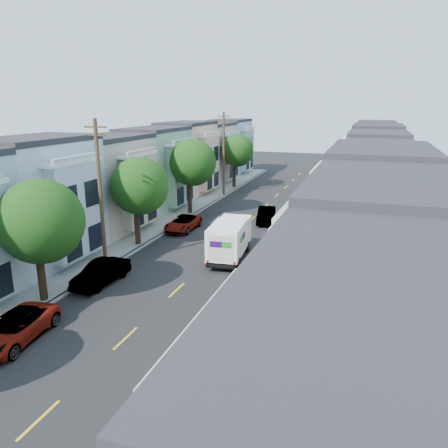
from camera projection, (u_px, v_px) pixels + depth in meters
name	position (u px, v px, depth m)	size (l,w,h in m)	color
ground	(177.00, 290.00, 26.73)	(160.00, 160.00, 0.00)	black
road_slab	(244.00, 227.00, 40.45)	(12.00, 70.00, 0.02)	black
curb_left	(184.00, 221.00, 42.27)	(0.30, 70.00, 0.15)	gray
curb_right	(309.00, 232.00, 38.59)	(0.30, 70.00, 0.15)	gray
sidewalk_left	(172.00, 220.00, 42.67)	(2.60, 70.00, 0.15)	gray
sidewalk_right	(324.00, 233.00, 38.20)	(2.60, 70.00, 0.15)	gray
centerline	(244.00, 227.00, 40.45)	(0.12, 70.00, 0.01)	gold
townhouse_row_left	(137.00, 217.00, 43.84)	(5.00, 70.00, 8.50)	#BCB0AA
townhouse_row_right	(370.00, 238.00, 37.06)	(5.00, 70.00, 8.50)	#BCB0AA
tree_b	(39.00, 222.00, 23.84)	(4.70, 4.70, 7.19)	black
tree_c	(139.00, 186.00, 33.85)	(4.51, 4.51, 7.13)	black
tree_d	(192.00, 163.00, 43.63)	(4.70, 4.70, 7.70)	black
tree_e	(236.00, 151.00, 57.84)	(4.33, 4.33, 7.22)	black
tree_far_r	(337.00, 168.00, 52.41)	(2.94, 2.94, 5.06)	black
utility_pole_near	(101.00, 195.00, 29.11)	(1.60, 0.26, 10.00)	#42301E
utility_pole_far	(224.00, 154.00, 52.88)	(1.60, 0.26, 10.00)	#42301E
fedex_truck	(230.00, 238.00, 31.83)	(2.26, 5.86, 2.81)	white
lead_sedan	(266.00, 215.00, 41.73)	(1.54, 4.37, 1.46)	black
parked_left_b	(14.00, 329.00, 20.81)	(2.26, 4.90, 1.36)	black
parked_left_c	(101.00, 273.00, 27.47)	(1.54, 4.36, 1.45)	#B5B5B5
parked_left_d	(183.00, 223.00, 39.23)	(2.15, 4.66, 1.29)	#60080D
parked_right_a	(188.00, 395.00, 16.13)	(1.35, 3.83, 1.28)	#3C3D3D
parked_right_b	(244.00, 305.00, 23.13)	(2.44, 5.29, 1.47)	silver
parked_right_c	(303.00, 214.00, 42.39)	(1.40, 3.98, 1.33)	black
parked_right_d	(316.00, 194.00, 51.70)	(1.64, 4.27, 1.38)	black
motorcycle	(188.00, 418.00, 15.17)	(0.31, 2.27, 0.90)	black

